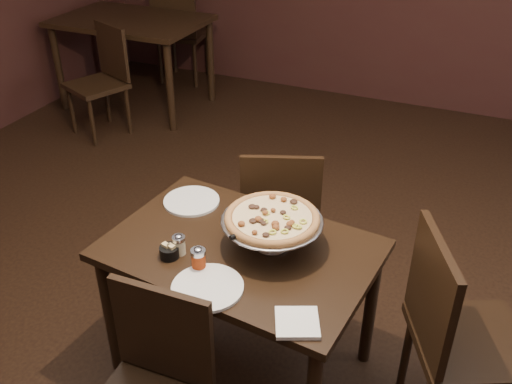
% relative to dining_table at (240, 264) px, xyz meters
% --- Properties ---
extents(room, '(6.04, 7.04, 2.84)m').
position_rel_dining_table_xyz_m(room, '(0.06, 0.02, 0.81)').
color(room, black).
rests_on(room, ground).
extents(dining_table, '(1.17, 0.84, 0.68)m').
position_rel_dining_table_xyz_m(dining_table, '(0.00, 0.00, 0.00)').
color(dining_table, black).
rests_on(dining_table, ground).
extents(background_table, '(1.29, 0.86, 0.80)m').
position_rel_dining_table_xyz_m(background_table, '(-2.20, 2.48, 0.10)').
color(background_table, black).
rests_on(background_table, ground).
extents(pizza_stand, '(0.42, 0.42, 0.17)m').
position_rel_dining_table_xyz_m(pizza_stand, '(0.12, 0.05, 0.23)').
color(pizza_stand, '#B3B3BA').
rests_on(pizza_stand, dining_table).
extents(parmesan_shaker, '(0.05, 0.05, 0.09)m').
position_rel_dining_table_xyz_m(parmesan_shaker, '(-0.21, -0.14, 0.13)').
color(parmesan_shaker, beige).
rests_on(parmesan_shaker, dining_table).
extents(pepper_flake_shaker, '(0.06, 0.06, 0.10)m').
position_rel_dining_table_xyz_m(pepper_flake_shaker, '(-0.09, -0.20, 0.14)').
color(pepper_flake_shaker, maroon).
rests_on(pepper_flake_shaker, dining_table).
extents(packet_caddy, '(0.08, 0.08, 0.06)m').
position_rel_dining_table_xyz_m(packet_caddy, '(-0.23, -0.18, 0.12)').
color(packet_caddy, black).
rests_on(packet_caddy, dining_table).
extents(napkin_stack, '(0.20, 0.20, 0.02)m').
position_rel_dining_table_xyz_m(napkin_stack, '(0.37, -0.33, 0.10)').
color(napkin_stack, white).
rests_on(napkin_stack, dining_table).
extents(plate_left, '(0.26, 0.26, 0.01)m').
position_rel_dining_table_xyz_m(plate_left, '(-0.35, 0.22, 0.10)').
color(plate_left, silver).
rests_on(plate_left, dining_table).
extents(plate_near, '(0.27, 0.27, 0.01)m').
position_rel_dining_table_xyz_m(plate_near, '(-0.00, -0.29, 0.10)').
color(plate_near, silver).
rests_on(plate_near, dining_table).
extents(serving_spatula, '(0.16, 0.16, 0.02)m').
position_rel_dining_table_xyz_m(serving_spatula, '(0.05, -0.07, 0.23)').
color(serving_spatula, '#B3B3BA').
rests_on(serving_spatula, pizza_stand).
extents(chair_far, '(0.51, 0.51, 0.85)m').
position_rel_dining_table_xyz_m(chair_far, '(-0.06, 0.62, -0.13)').
color(chair_far, black).
rests_on(chair_far, ground).
extents(chair_side, '(0.57, 0.57, 0.93)m').
position_rel_dining_table_xyz_m(chair_side, '(0.88, 0.06, -0.09)').
color(chair_side, black).
rests_on(chair_side, ground).
extents(bg_chair_far, '(0.52, 0.52, 0.98)m').
position_rel_dining_table_xyz_m(bg_chair_far, '(-2.13, 3.16, -0.06)').
color(bg_chair_far, black).
rests_on(bg_chair_far, ground).
extents(bg_chair_near, '(0.54, 0.54, 0.89)m').
position_rel_dining_table_xyz_m(bg_chair_near, '(-2.11, 1.88, -0.11)').
color(bg_chair_near, black).
rests_on(bg_chair_near, ground).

